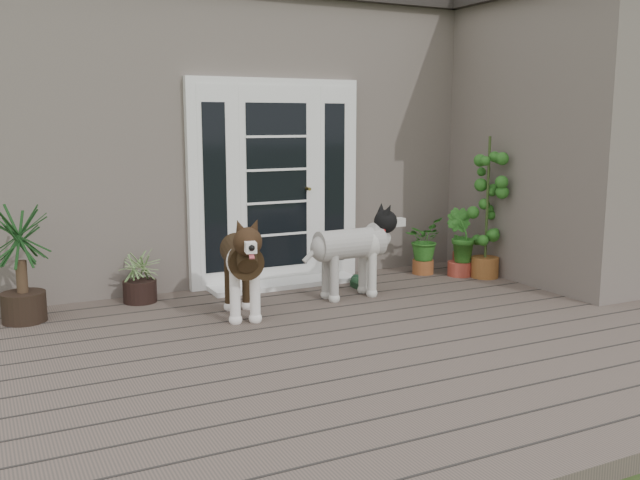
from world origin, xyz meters
name	(u,v)px	position (x,y,z in m)	size (l,w,h in m)	color
deck	(405,341)	(0.00, 0.40, 0.06)	(6.20, 4.60, 0.12)	#6B5B4C
house_main	(228,143)	(0.00, 4.65, 1.55)	(7.40, 4.00, 3.10)	#665E54
roof_main	(225,12)	(0.00, 4.65, 3.20)	(7.60, 4.20, 0.20)	#2D2826
house_wing	(573,147)	(2.90, 1.50, 1.55)	(1.60, 2.40, 3.10)	#665E54
door_unit	(275,182)	(-0.20, 2.60, 1.19)	(1.90, 0.14, 2.15)	white
door_step	(284,283)	(-0.20, 2.40, 0.14)	(1.60, 0.40, 0.05)	white
brindle_dog	(241,272)	(-1.01, 1.49, 0.52)	(0.41, 0.96, 0.80)	#372614
white_dog	(350,258)	(0.18, 1.66, 0.51)	(0.40, 0.94, 0.78)	silver
spider_plant	(139,273)	(-1.71, 2.40, 0.40)	(0.53, 0.53, 0.56)	#8EA163
yucca	(21,264)	(-2.75, 2.18, 0.63)	(0.71, 0.71, 1.02)	black
herb_a	(423,250)	(1.45, 2.23, 0.40)	(0.44, 0.44, 0.56)	#1F5E1B
herb_b	(460,252)	(1.75, 1.95, 0.39)	(0.36, 0.36, 0.54)	#17521B
herb_c	(465,244)	(2.18, 2.40, 0.38)	(0.34, 0.34, 0.52)	#1F4D16
sapling	(487,205)	(1.95, 1.76, 0.92)	(0.47, 0.47, 1.61)	#18541B
clog_left	(358,282)	(0.50, 2.04, 0.16)	(0.13, 0.28, 0.09)	black
clog_right	(359,284)	(0.45, 1.94, 0.16)	(0.13, 0.27, 0.08)	black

